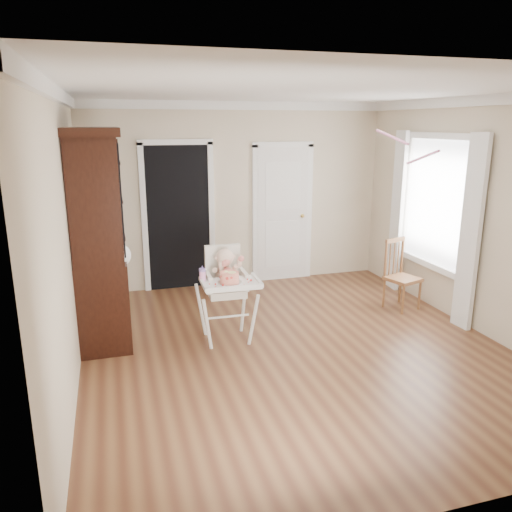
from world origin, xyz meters
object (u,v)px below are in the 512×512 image
object	(u,v)px
cake	(230,277)
sippy_cup	(202,274)
china_cabinet	(99,236)
dining_chair	(401,276)
high_chair	(226,283)

from	to	relation	value
cake	sippy_cup	xyz separation A→B (m)	(-0.26, 0.14, 0.01)
china_cabinet	dining_chair	bearing A→B (deg)	-2.84
china_cabinet	cake	bearing A→B (deg)	-31.51
china_cabinet	dining_chair	distance (m)	3.85
cake	china_cabinet	world-z (taller)	china_cabinet
cake	dining_chair	world-z (taller)	dining_chair
high_chair	dining_chair	distance (m)	2.49
dining_chair	high_chair	bearing A→B (deg)	170.83
cake	china_cabinet	bearing A→B (deg)	148.49
dining_chair	sippy_cup	bearing A→B (deg)	172.18
high_chair	cake	xyz separation A→B (m)	(-0.02, -0.25, 0.14)
china_cabinet	dining_chair	size ratio (longest dim) A/B	2.54
cake	china_cabinet	distance (m)	1.57
sippy_cup	china_cabinet	distance (m)	1.27
dining_chair	china_cabinet	bearing A→B (deg)	159.66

